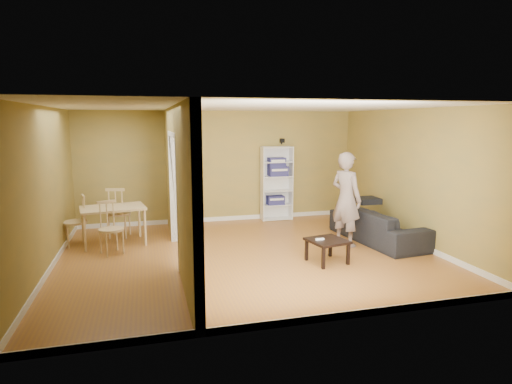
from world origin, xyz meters
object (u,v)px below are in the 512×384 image
bookshelf (276,183)px  coffee_table (327,243)px  chair_far (119,212)px  dining_table (113,211)px  sofa (378,220)px  chair_near (111,228)px  chair_left (75,221)px  person (346,191)px

bookshelf → coffee_table: 3.38m
bookshelf → chair_far: bearing=-168.4°
dining_table → chair_far: 0.55m
sofa → coffee_table: size_ratio=3.76×
bookshelf → chair_near: (-3.68, -1.91, -0.41)m
dining_table → chair_left: chair_left is taller
chair_far → coffee_table: bearing=156.3°
chair_left → person: bearing=61.5°
dining_table → chair_left: size_ratio=1.21×
sofa → chair_left: (-5.76, 1.17, 0.06)m
chair_near → sofa: bearing=-29.6°
sofa → chair_near: bearing=78.8°
person → chair_left: 5.20m
coffee_table → chair_far: 4.34m
dining_table → chair_far: size_ratio=1.12×
chair_far → person: bearing=170.9°
person → coffee_table: person is taller
dining_table → chair_far: chair_far is taller
sofa → coffee_table: (-1.50, -0.97, -0.09)m
chair_near → chair_far: 1.18m
coffee_table → bookshelf: bearing=87.8°
chair_near → person: bearing=-31.7°
coffee_table → chair_far: size_ratio=0.57×
chair_left → chair_far: chair_far is taller
person → chair_far: bearing=43.2°
coffee_table → chair_near: size_ratio=0.62×
person → chair_left: person is taller
sofa → chair_far: bearing=65.8°
sofa → dining_table: bearing=71.6°
sofa → chair_left: bearing=72.4°
chair_left → chair_far: 0.90m
person → coffee_table: size_ratio=3.54×
coffee_table → chair_left: (-4.25, 2.14, 0.15)m
sofa → person: size_ratio=1.06×
person → bookshelf: (-0.63, 2.46, -0.17)m
coffee_table → chair_left: bearing=153.3°
chair_near → dining_table: bearing=65.7°
coffee_table → dining_table: (-3.55, 2.07, 0.32)m
person → dining_table: 4.49m
sofa → chair_far: (-4.98, 1.63, 0.10)m
coffee_table → chair_far: chair_far is taller
sofa → coffee_table: bearing=116.6°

